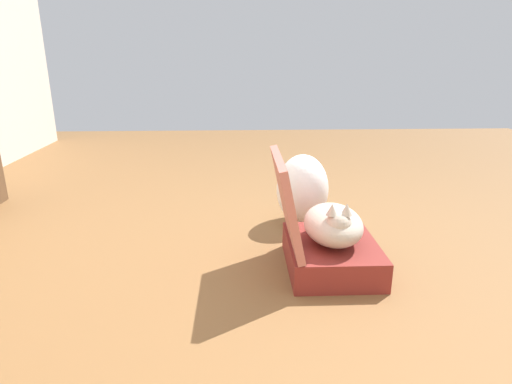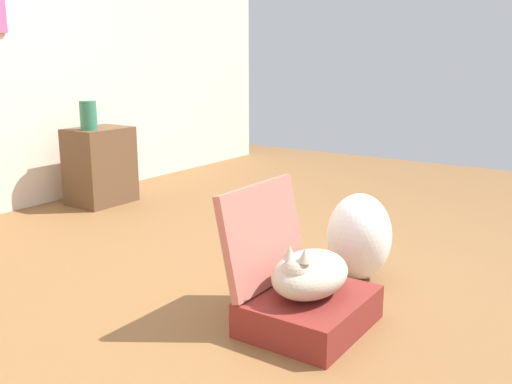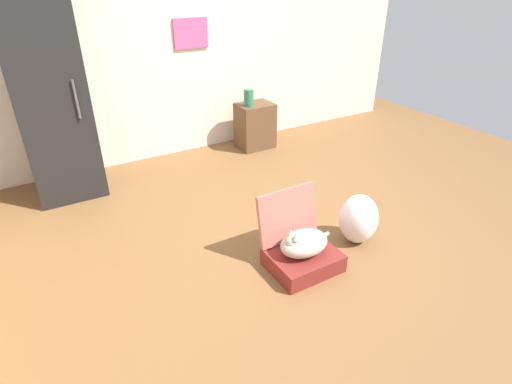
# 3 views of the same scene
# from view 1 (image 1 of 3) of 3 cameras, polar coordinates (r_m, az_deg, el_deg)

# --- Properties ---
(ground_plane) EXTENTS (7.68, 7.68, 0.00)m
(ground_plane) POSITION_cam_1_polar(r_m,az_deg,el_deg) (2.34, -2.53, -8.06)
(ground_plane) COLOR brown
(ground_plane) RESTS_ON ground
(suitcase_base) EXTENTS (0.52, 0.43, 0.14)m
(suitcase_base) POSITION_cam_1_polar(r_m,az_deg,el_deg) (2.19, 9.92, -8.16)
(suitcase_base) COLOR maroon
(suitcase_base) RESTS_ON ground
(suitcase_lid) EXTENTS (0.52, 0.13, 0.43)m
(suitcase_lid) POSITION_cam_1_polar(r_m,az_deg,el_deg) (2.04, 4.06, -1.14)
(suitcase_lid) COLOR #B26356
(suitcase_lid) RESTS_ON suitcase_base
(cat) EXTENTS (0.47, 0.28, 0.23)m
(cat) POSITION_cam_1_polar(r_m,az_deg,el_deg) (2.11, 10.20, -4.22)
(cat) COLOR #B2A899
(cat) RESTS_ON suitcase_base
(plastic_bag_white) EXTENTS (0.33, 0.32, 0.44)m
(plastic_bag_white) POSITION_cam_1_polar(r_m,az_deg,el_deg) (2.68, 6.16, 0.36)
(plastic_bag_white) COLOR white
(plastic_bag_white) RESTS_ON ground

